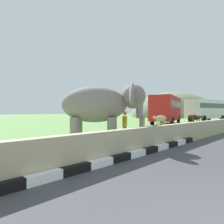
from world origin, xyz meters
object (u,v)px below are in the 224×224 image
at_px(elephant, 102,106).
at_px(cow_far, 196,118).
at_px(bus_red, 166,108).
at_px(cow_near, 191,118).
at_px(person_handler, 125,125).
at_px(cow_mid, 161,119).
at_px(bus_white, 207,109).

distance_m(elephant, cow_far, 18.90).
xyz_separation_m(bus_red, cow_near, (-0.71, -3.44, -1.21)).
distance_m(person_handler, bus_red, 17.11).
xyz_separation_m(person_handler, cow_far, (17.26, 2.72, -0.06)).
distance_m(cow_near, cow_mid, 4.62).
bearing_deg(cow_far, cow_mid, 169.18).
distance_m(elephant, person_handler, 1.76).
height_order(bus_red, bus_white, same).
bearing_deg(cow_far, person_handler, -171.05).
relative_size(person_handler, bus_white, 0.18).
relative_size(cow_near, cow_mid, 0.98).
relative_size(cow_mid, cow_far, 1.02).
xyz_separation_m(person_handler, bus_white, (27.63, 4.77, 1.16)).
height_order(person_handler, cow_far, person_handler).
distance_m(person_handler, cow_mid, 11.55).
height_order(bus_red, cow_mid, bus_red).
distance_m(bus_red, bus_white, 11.72).
xyz_separation_m(bus_white, cow_near, (-12.36, -2.21, -1.21)).
bearing_deg(cow_far, bus_red, 111.30).
bearing_deg(bus_white, cow_mid, -177.19).
height_order(cow_near, cow_far, same).
bearing_deg(bus_red, elephant, -161.72).
bearing_deg(bus_red, cow_mid, -158.17).
bearing_deg(cow_mid, cow_near, -17.42).
bearing_deg(cow_near, bus_white, 10.13).
distance_m(person_handler, cow_far, 17.47).
xyz_separation_m(bus_white, cow_mid, (-16.77, -0.82, -1.21)).
xyz_separation_m(elephant, bus_red, (17.43, 5.76, 0.17)).
bearing_deg(cow_mid, bus_red, 21.83).
bearing_deg(person_handler, cow_mid, 19.96).
xyz_separation_m(cow_near, cow_far, (1.99, 0.16, 0.00)).
height_order(person_handler, bus_red, bus_red).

